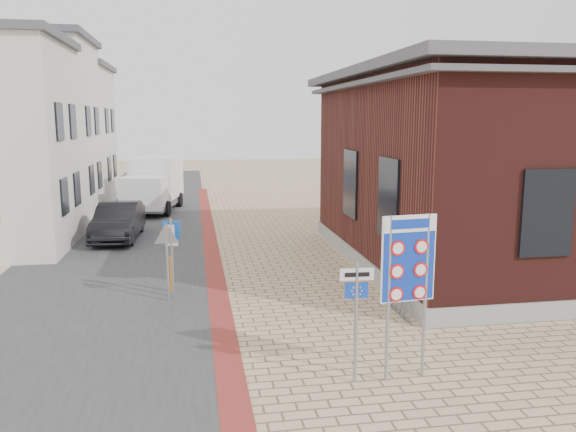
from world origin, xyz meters
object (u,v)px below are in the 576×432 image
object	(u,v)px
box_truck	(154,184)
parking_sign	(172,245)
border_sign	(408,261)
sedan	(118,221)
essen_sign	(356,303)
bollard	(172,274)

from	to	relation	value
box_truck	parking_sign	size ratio (longest dim) A/B	2.59
border_sign	parking_sign	distance (m)	7.67
sedan	border_sign	size ratio (longest dim) A/B	1.44
sedan	box_truck	world-z (taller)	box_truck
sedan	parking_sign	bearing A→B (deg)	-70.30
essen_sign	parking_sign	bearing A→B (deg)	123.64
border_sign	bollard	bearing A→B (deg)	119.85
sedan	essen_sign	size ratio (longest dim) A/B	1.94
sedan	box_truck	size ratio (longest dim) A/B	0.79
sedan	border_sign	distance (m)	16.31
bollard	parking_sign	bearing A→B (deg)	-83.46
border_sign	parking_sign	xyz separation A→B (m)	(-4.70, 6.00, -0.84)
box_truck	border_sign	size ratio (longest dim) A/B	1.81
box_truck	essen_sign	size ratio (longest dim) A/B	2.44
sedan	parking_sign	distance (m)	8.93
box_truck	border_sign	bearing A→B (deg)	-64.36
sedan	bollard	xyz separation A→B (m)	(2.50, -8.02, -0.23)
essen_sign	bollard	size ratio (longest dim) A/B	2.21
sedan	parking_sign	xyz separation A→B (m)	(2.56, -8.52, 0.78)
box_truck	parking_sign	xyz separation A→B (m)	(1.52, -15.95, 0.02)
box_truck	border_sign	world-z (taller)	border_sign
box_truck	bollard	distance (m)	15.55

